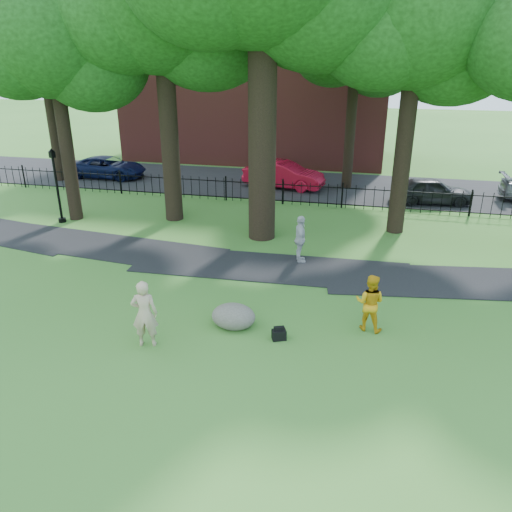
% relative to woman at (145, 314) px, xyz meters
% --- Properties ---
extents(ground, '(120.00, 120.00, 0.00)m').
position_rel_woman_xyz_m(ground, '(1.22, 1.83, -0.94)').
color(ground, '#387127').
rests_on(ground, ground).
extents(footpath, '(36.07, 3.85, 0.03)m').
position_rel_woman_xyz_m(footpath, '(2.22, 5.73, -0.94)').
color(footpath, black).
rests_on(footpath, ground).
extents(street, '(80.00, 7.00, 0.02)m').
position_rel_woman_xyz_m(street, '(1.22, 17.83, -0.94)').
color(street, black).
rests_on(street, ground).
extents(iron_fence, '(44.00, 0.04, 1.20)m').
position_rel_woman_xyz_m(iron_fence, '(1.22, 13.83, -0.34)').
color(iron_fence, black).
rests_on(iron_fence, ground).
extents(brick_building, '(18.00, 8.00, 12.00)m').
position_rel_woman_xyz_m(brick_building, '(-2.78, 25.83, 5.06)').
color(brick_building, brown).
rests_on(brick_building, ground).
extents(tree_row, '(26.82, 7.96, 12.42)m').
position_rel_woman_xyz_m(tree_row, '(1.74, 10.23, 7.21)').
color(tree_row, black).
rests_on(tree_row, ground).
extents(woman, '(0.78, 0.61, 1.88)m').
position_rel_woman_xyz_m(woman, '(0.00, 0.00, 0.00)').
color(woman, tan).
rests_on(woman, ground).
extents(man, '(0.92, 0.78, 1.67)m').
position_rel_woman_xyz_m(man, '(5.74, 2.16, -0.11)').
color(man, orange).
rests_on(man, ground).
extents(pedestrian, '(0.66, 1.12, 1.79)m').
position_rel_woman_xyz_m(pedestrian, '(3.17, 6.53, -0.05)').
color(pedestrian, '#B4B4B9').
rests_on(pedestrian, ground).
extents(boulder, '(1.43, 1.18, 0.74)m').
position_rel_woman_xyz_m(boulder, '(2.00, 1.46, -0.57)').
color(boulder, '#676056').
rests_on(boulder, ground).
extents(lamppost, '(0.33, 0.33, 3.37)m').
position_rel_woman_xyz_m(lamppost, '(-8.14, 8.72, 0.71)').
color(lamppost, black).
rests_on(lamppost, ground).
extents(backpack, '(0.44, 0.36, 0.28)m').
position_rel_woman_xyz_m(backpack, '(3.40, 1.05, -0.80)').
color(backpack, black).
rests_on(backpack, ground).
extents(red_bag, '(0.39, 0.31, 0.23)m').
position_rel_woman_xyz_m(red_bag, '(1.71, 2.26, -0.83)').
color(red_bag, maroon).
rests_on(red_bag, ground).
extents(red_sedan, '(4.76, 2.35, 1.50)m').
position_rel_woman_xyz_m(red_sedan, '(0.70, 17.08, -0.19)').
color(red_sedan, red).
rests_on(red_sedan, ground).
extents(navy_van, '(4.65, 2.22, 1.28)m').
position_rel_woman_xyz_m(navy_van, '(-10.26, 17.12, -0.30)').
color(navy_van, '#0A1236').
rests_on(navy_van, ground).
extents(grey_car, '(4.12, 2.08, 1.34)m').
position_rel_woman_xyz_m(grey_car, '(8.63, 15.68, -0.27)').
color(grey_car, black).
rests_on(grey_car, ground).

